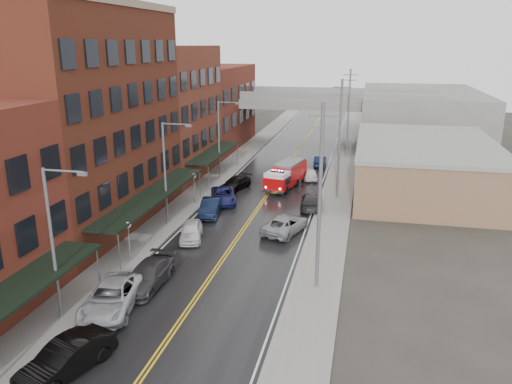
# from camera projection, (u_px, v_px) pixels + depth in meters

# --- Properties ---
(road) EXTENTS (11.00, 160.00, 0.02)m
(road) POSITION_uv_depth(u_px,v_px,m) (258.00, 209.00, 47.99)
(road) COLOR black
(road) RESTS_ON ground
(sidewalk_left) EXTENTS (3.00, 160.00, 0.15)m
(sidewalk_left) POSITION_uv_depth(u_px,v_px,m) (186.00, 203.00, 49.49)
(sidewalk_left) COLOR slate
(sidewalk_left) RESTS_ON ground
(sidewalk_right) EXTENTS (3.00, 160.00, 0.15)m
(sidewalk_right) POSITION_uv_depth(u_px,v_px,m) (334.00, 213.00, 46.45)
(sidewalk_right) COLOR slate
(sidewalk_right) RESTS_ON ground
(curb_left) EXTENTS (0.30, 160.00, 0.15)m
(curb_left) POSITION_uv_depth(u_px,v_px,m) (202.00, 204.00, 49.15)
(curb_left) COLOR gray
(curb_left) RESTS_ON ground
(curb_right) EXTENTS (0.30, 160.00, 0.15)m
(curb_right) POSITION_uv_depth(u_px,v_px,m) (317.00, 212.00, 46.79)
(curb_right) COLOR gray
(curb_right) RESTS_ON ground
(brick_building_b) EXTENTS (9.00, 20.00, 18.00)m
(brick_building_b) POSITION_uv_depth(u_px,v_px,m) (85.00, 122.00, 41.64)
(brick_building_b) COLOR #4C2114
(brick_building_b) RESTS_ON ground
(brick_building_c) EXTENTS (9.00, 15.00, 15.00)m
(brick_building_c) POSITION_uv_depth(u_px,v_px,m) (166.00, 112.00, 58.43)
(brick_building_c) COLOR #5D2C1C
(brick_building_c) RESTS_ON ground
(brick_building_far) EXTENTS (9.00, 20.00, 12.00)m
(brick_building_far) POSITION_uv_depth(u_px,v_px,m) (212.00, 107.00, 75.22)
(brick_building_far) COLOR maroon
(brick_building_far) RESTS_ON ground
(tan_building) EXTENTS (14.00, 22.00, 5.00)m
(tan_building) POSITION_uv_depth(u_px,v_px,m) (424.00, 168.00, 53.28)
(tan_building) COLOR #916B4E
(tan_building) RESTS_ON ground
(right_far_block) EXTENTS (18.00, 30.00, 8.00)m
(right_far_block) POSITION_uv_depth(u_px,v_px,m) (420.00, 116.00, 80.48)
(right_far_block) COLOR slate
(right_far_block) RESTS_ON ground
(awning_1) EXTENTS (2.60, 18.00, 3.09)m
(awning_1) POSITION_uv_depth(u_px,v_px,m) (154.00, 195.00, 42.15)
(awning_1) COLOR black
(awning_1) RESTS_ON ground
(awning_2) EXTENTS (2.60, 13.00, 3.09)m
(awning_2) POSITION_uv_depth(u_px,v_px,m) (215.00, 152.00, 58.51)
(awning_2) COLOR black
(awning_2) RESTS_ON ground
(globe_lamp_1) EXTENTS (0.44, 0.44, 3.12)m
(globe_lamp_1) POSITION_uv_depth(u_px,v_px,m) (128.00, 233.00, 35.58)
(globe_lamp_1) COLOR #59595B
(globe_lamp_1) RESTS_ON ground
(globe_lamp_2) EXTENTS (0.44, 0.44, 3.12)m
(globe_lamp_2) POSITION_uv_depth(u_px,v_px,m) (194.00, 182.00, 48.66)
(globe_lamp_2) COLOR #59595B
(globe_lamp_2) RESTS_ON ground
(street_lamp_0) EXTENTS (2.64, 0.22, 9.00)m
(street_lamp_0) POSITION_uv_depth(u_px,v_px,m) (55.00, 236.00, 27.30)
(street_lamp_0) COLOR #59595B
(street_lamp_0) RESTS_ON ground
(street_lamp_1) EXTENTS (2.64, 0.22, 9.00)m
(street_lamp_1) POSITION_uv_depth(u_px,v_px,m) (167.00, 167.00, 42.26)
(street_lamp_1) COLOR #59595B
(street_lamp_1) RESTS_ON ground
(street_lamp_2) EXTENTS (2.64, 0.22, 9.00)m
(street_lamp_2) POSITION_uv_depth(u_px,v_px,m) (221.00, 135.00, 57.22)
(street_lamp_2) COLOR #59595B
(street_lamp_2) RESTS_ON ground
(utility_pole_0) EXTENTS (1.80, 0.24, 12.00)m
(utility_pole_0) POSITION_uv_depth(u_px,v_px,m) (320.00, 196.00, 30.65)
(utility_pole_0) COLOR #59595B
(utility_pole_0) RESTS_ON ground
(utility_pole_1) EXTENTS (1.80, 0.24, 12.00)m
(utility_pole_1) POSITION_uv_depth(u_px,v_px,m) (340.00, 138.00, 49.35)
(utility_pole_1) COLOR #59595B
(utility_pole_1) RESTS_ON ground
(utility_pole_2) EXTENTS (1.80, 0.24, 12.00)m
(utility_pole_2) POSITION_uv_depth(u_px,v_px,m) (349.00, 112.00, 68.05)
(utility_pole_2) COLOR #59595B
(utility_pole_2) RESTS_ON ground
(overpass) EXTENTS (40.00, 10.00, 7.50)m
(overpass) POSITION_uv_depth(u_px,v_px,m) (303.00, 106.00, 76.18)
(overpass) COLOR slate
(overpass) RESTS_ON ground
(fire_truck) EXTENTS (4.12, 7.67, 2.68)m
(fire_truck) POSITION_uv_depth(u_px,v_px,m) (286.00, 175.00, 54.64)
(fire_truck) COLOR #B9080A
(fire_truck) RESTS_ON ground
(parked_car_left_1) EXTENTS (3.18, 5.38, 1.68)m
(parked_car_left_1) POSITION_uv_depth(u_px,v_px,m) (66.00, 358.00, 23.85)
(parked_car_left_1) COLOR black
(parked_car_left_1) RESTS_ON ground
(parked_car_left_2) EXTENTS (3.72, 6.32, 1.65)m
(parked_car_left_2) POSITION_uv_depth(u_px,v_px,m) (112.00, 297.00, 29.59)
(parked_car_left_2) COLOR #A9ACB1
(parked_car_left_2) RESTS_ON ground
(parked_car_left_3) EXTENTS (2.31, 5.42, 1.56)m
(parked_car_left_3) POSITION_uv_depth(u_px,v_px,m) (148.00, 275.00, 32.51)
(parked_car_left_3) COLOR #2B2A2D
(parked_car_left_3) RESTS_ON ground
(parked_car_left_4) EXTENTS (2.71, 4.49, 1.43)m
(parked_car_left_4) POSITION_uv_depth(u_px,v_px,m) (191.00, 231.00, 40.31)
(parked_car_left_4) COLOR silver
(parked_car_left_4) RESTS_ON ground
(parked_car_left_5) EXTENTS (2.30, 4.83, 1.53)m
(parked_car_left_5) POSITION_uv_depth(u_px,v_px,m) (210.00, 207.00, 45.96)
(parked_car_left_5) COLOR black
(parked_car_left_5) RESTS_ON ground
(parked_car_left_6) EXTENTS (3.90, 5.66, 1.44)m
(parked_car_left_6) POSITION_uv_depth(u_px,v_px,m) (223.00, 196.00, 49.67)
(parked_car_left_6) COLOR #151851
(parked_car_left_6) RESTS_ON ground
(parked_car_left_7) EXTENTS (3.14, 5.00, 1.35)m
(parked_car_left_7) POSITION_uv_depth(u_px,v_px,m) (235.00, 183.00, 54.09)
(parked_car_left_7) COLOR black
(parked_car_left_7) RESTS_ON ground
(parked_car_right_0) EXTENTS (3.92, 5.80, 1.48)m
(parked_car_right_0) POSITION_uv_depth(u_px,v_px,m) (285.00, 224.00, 41.79)
(parked_car_right_0) COLOR gray
(parked_car_right_0) RESTS_ON ground
(parked_car_right_1) EXTENTS (2.47, 5.20, 1.46)m
(parked_car_right_1) POSITION_uv_depth(u_px,v_px,m) (311.00, 201.00, 47.91)
(parked_car_right_1) COLOR #262628
(parked_car_right_1) RESTS_ON ground
(parked_car_right_2) EXTENTS (2.49, 4.17, 1.33)m
(parked_car_right_2) POSITION_uv_depth(u_px,v_px,m) (310.00, 174.00, 58.08)
(parked_car_right_2) COLOR white
(parked_car_right_2) RESTS_ON ground
(parked_car_right_3) EXTENTS (1.56, 4.19, 1.37)m
(parked_car_right_3) POSITION_uv_depth(u_px,v_px,m) (320.00, 161.00, 64.35)
(parked_car_right_3) COLOR black
(parked_car_right_3) RESTS_ON ground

